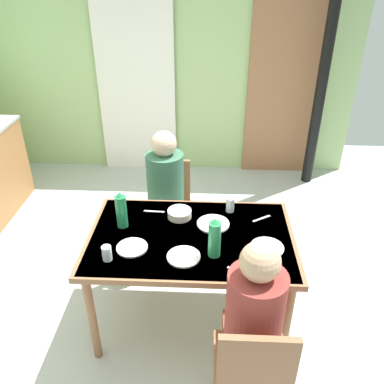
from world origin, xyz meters
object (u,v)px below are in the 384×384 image
(person_near_diner, at_px, (254,311))
(person_far_diner, at_px, (165,183))
(water_bottle_green_near, at_px, (215,238))
(serving_bowl_center, at_px, (180,214))
(water_bottle_green_far, at_px, (121,210))
(dining_table, at_px, (191,245))
(chair_far_diner, at_px, (168,204))
(chair_near_diner, at_px, (252,369))

(person_near_diner, distance_m, person_far_diner, 1.45)
(water_bottle_green_near, relative_size, serving_bowl_center, 1.61)
(person_far_diner, distance_m, water_bottle_green_far, 0.62)
(water_bottle_green_near, height_order, serving_bowl_center, water_bottle_green_near)
(person_far_diner, relative_size, water_bottle_green_far, 2.86)
(water_bottle_green_near, bearing_deg, serving_bowl_center, 120.95)
(person_near_diner, xyz_separation_m, person_far_diner, (-0.60, 1.32, 0.00))
(dining_table, xyz_separation_m, water_bottle_green_near, (0.15, -0.19, 0.20))
(chair_far_diner, xyz_separation_m, person_near_diner, (0.60, -1.45, 0.28))
(chair_far_diner, relative_size, person_far_diner, 1.13)
(dining_table, bearing_deg, person_far_diner, 110.11)
(water_bottle_green_far, height_order, serving_bowl_center, water_bottle_green_far)
(water_bottle_green_near, xyz_separation_m, serving_bowl_center, (-0.25, 0.41, -0.10))
(person_near_diner, height_order, water_bottle_green_near, person_near_diner)
(chair_far_diner, height_order, serving_bowl_center, chair_far_diner)
(water_bottle_green_far, bearing_deg, person_near_diner, -42.12)
(person_far_diner, bearing_deg, serving_bowl_center, 108.85)
(dining_table, distance_m, water_bottle_green_near, 0.32)
(dining_table, xyz_separation_m, person_near_diner, (0.36, -0.66, 0.10))
(chair_near_diner, height_order, person_far_diner, person_far_diner)
(person_near_diner, bearing_deg, serving_bowl_center, 117.11)
(chair_near_diner, xyz_separation_m, water_bottle_green_far, (-0.83, 0.89, 0.38))
(water_bottle_green_near, xyz_separation_m, water_bottle_green_far, (-0.63, 0.28, -0.00))
(dining_table, bearing_deg, water_bottle_green_near, -50.69)
(chair_near_diner, bearing_deg, chair_far_diner, 110.67)
(water_bottle_green_near, bearing_deg, chair_near_diner, -71.30)
(person_near_diner, distance_m, serving_bowl_center, 0.99)
(dining_table, height_order, water_bottle_green_far, water_bottle_green_far)
(dining_table, height_order, chair_near_diner, chair_near_diner)
(person_far_diner, bearing_deg, water_bottle_green_near, 114.99)
(person_far_diner, height_order, water_bottle_green_near, person_far_diner)
(chair_near_diner, height_order, water_bottle_green_far, water_bottle_green_far)
(chair_near_diner, xyz_separation_m, water_bottle_green_near, (-0.21, 0.61, 0.39))
(chair_far_diner, relative_size, water_bottle_green_far, 3.23)
(dining_table, xyz_separation_m, chair_far_diner, (-0.24, 0.80, -0.18))
(person_near_diner, height_order, serving_bowl_center, person_near_diner)
(person_far_diner, height_order, serving_bowl_center, person_far_diner)
(person_far_diner, bearing_deg, water_bottle_green_far, 67.70)
(water_bottle_green_near, distance_m, serving_bowl_center, 0.49)
(chair_near_diner, relative_size, serving_bowl_center, 5.12)
(dining_table, relative_size, water_bottle_green_near, 5.02)
(person_far_diner, bearing_deg, dining_table, 110.11)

